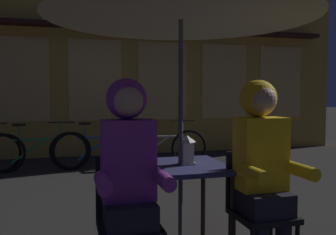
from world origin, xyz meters
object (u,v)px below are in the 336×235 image
Objects in this scene: chair_right at (258,204)px; bicycle_second at (37,151)px; chair_left at (128,216)px; bicycle_third at (101,149)px; lantern at (187,149)px; person_left_hooded at (129,164)px; person_right_hooded at (263,157)px; cafe_table at (181,177)px; bicycle_fourth at (161,147)px.

chair_right reaches higher than bicycle_second.
chair_left is 0.52× the size of bicycle_second.
chair_left reaches higher than bicycle_third.
lantern reaches higher than chair_right.
person_right_hooded is (0.96, 0.00, 0.00)m from person_left_hooded.
bicycle_third is at bearing 94.85° from cafe_table.
cafe_table is 0.85× the size of chair_right.
lantern reaches higher than cafe_table.
person_left_hooded reaches higher than cafe_table.
person_left_hooded is (-0.00, -0.06, 0.36)m from chair_left.
bicycle_third is (-0.80, 4.09, -0.14)m from chair_right.
bicycle_second is (-1.86, 4.08, -0.14)m from chair_right.
bicycle_third is at bearing 172.79° from bicycle_fourth.
cafe_table is at bearing 41.57° from person_left_hooded.
lantern is 0.14× the size of bicycle_second.
bicycle_fourth is (1.22, 3.96, -0.14)m from chair_left.
chair_right is 0.62× the size of person_left_hooded.
chair_left reaches higher than bicycle_second.
person_left_hooded is at bearing -138.43° from cafe_table.
bicycle_third is at bearing 100.86° from person_right_hooded.
person_right_hooded is at bearing -90.00° from chair_right.
bicycle_second is 1.07m from bicycle_third.
chair_right is 0.52× the size of bicycle_second.
chair_left is 1.00× the size of chair_right.
chair_left is 0.52× the size of bicycle_third.
person_left_hooded is at bearing -106.88° from bicycle_fourth.
bicycle_third is (0.16, 4.09, -0.14)m from chair_left.
bicycle_third is (-0.80, 4.15, -0.50)m from person_right_hooded.
person_right_hooded reaches higher than chair_left.
lantern is at bearing 139.07° from chair_right.
person_left_hooded is at bearing -141.32° from lantern.
person_left_hooded is 0.83× the size of bicycle_fourth.
cafe_table is 0.67m from person_left_hooded.
chair_right is at bearing -40.93° from lantern.
chair_right is 0.36m from person_right_hooded.
person_right_hooded is 4.05m from bicycle_fourth.
person_right_hooded reaches higher than lantern.
chair_right is at bearing -93.73° from bicycle_fourth.
cafe_table is 0.62m from chair_right.
bicycle_third is at bearing 95.66° from lantern.
chair_right is 3.97m from bicycle_fourth.
lantern is 0.14× the size of bicycle_third.
cafe_table is 0.44× the size of bicycle_second.
cafe_table is 0.23m from lantern.
chair_left is 4.14m from bicycle_fourth.
bicycle_fourth is (2.12, -0.12, 0.00)m from bicycle_second.
bicycle_fourth is at bearing -3.36° from bicycle_second.
person_right_hooded is at bearing -3.39° from chair_left.
chair_left is at bearing 90.00° from person_left_hooded.
person_right_hooded is 0.83× the size of bicycle_second.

